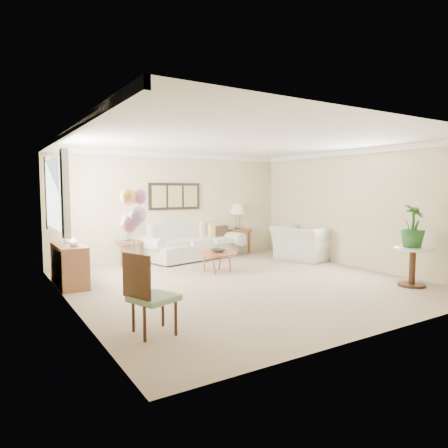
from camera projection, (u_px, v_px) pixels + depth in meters
name	position (u px, v px, depth m)	size (l,w,h in m)	color
ground_plane	(243.00, 283.00, 7.36)	(6.00, 6.00, 0.00)	tan
room_shell	(236.00, 195.00, 7.24)	(6.04, 6.04, 2.60)	beige
wall_art_triptych	(175.00, 196.00, 9.73)	(1.35, 0.06, 0.65)	black
sofa	(192.00, 244.00, 9.87)	(2.66, 1.38, 0.91)	silver
end_table_left	(128.00, 244.00, 9.15)	(0.51, 0.46, 0.55)	brown
end_table_right	(237.00, 233.00, 10.78)	(0.60, 0.55, 0.66)	brown
lamp_left	(127.00, 221.00, 9.10)	(0.33, 0.33, 0.58)	gray
lamp_right	(237.00, 210.00, 10.73)	(0.38, 0.38, 0.66)	gray
coffee_table	(217.00, 254.00, 8.31)	(0.82, 0.82, 0.41)	brown
decor_bowl	(218.00, 251.00, 8.30)	(0.28, 0.28, 0.07)	#2D2825
armchair	(303.00, 243.00, 9.76)	(1.27, 1.11, 0.82)	silver
side_table	(413.00, 257.00, 7.08)	(0.64, 0.64, 0.70)	silver
potted_plant	(413.00, 226.00, 7.07)	(0.43, 0.43, 0.76)	#1C4B17
accent_chair	(148.00, 293.00, 4.70)	(0.62, 0.62, 0.98)	gray
credenza	(69.00, 265.00, 7.15)	(0.46, 1.20, 0.74)	brown
vase_white	(74.00, 242.00, 6.83)	(0.18, 0.18, 0.18)	silver
vase_sage	(68.00, 238.00, 7.28)	(0.17, 0.17, 0.18)	#B6C3A4
balloon_cluster	(134.00, 210.00, 6.65)	(0.49, 0.51, 1.75)	gray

